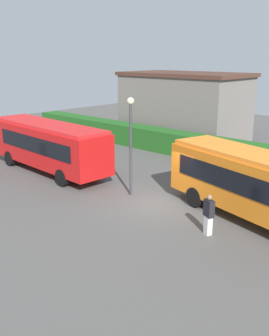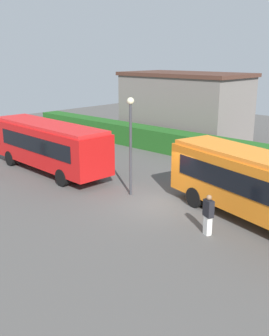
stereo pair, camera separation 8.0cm
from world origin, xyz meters
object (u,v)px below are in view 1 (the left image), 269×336
Objects in this scene: person_right at (209,214)px; lamppost at (131,135)px; bus_orange at (260,184)px; person_left at (51,143)px; bus_red at (48,144)px.

lamppost is at bearing 101.17° from person_right.
person_right is at bearing -96.05° from bus_orange.
bus_orange is 4.95× the size of person_left.
person_right is at bearing 178.09° from bus_red.
bus_red reaches higher than bus_orange.
lamppost is (6.76, 0.38, 1.44)m from bus_red.
lamppost is at bearing -174.45° from bus_red.
bus_orange is at bearing 91.51° from person_left.
person_left is 1.12× the size of person_right.
bus_orange is 6.79m from lamppost.
bus_red is at bearing 109.96° from person_right.
lamppost is at bearing -155.37° from bus_orange.
bus_red is at bearing 56.24° from person_left.
lamppost reaches higher than bus_orange.
bus_orange reaches higher than person_right.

